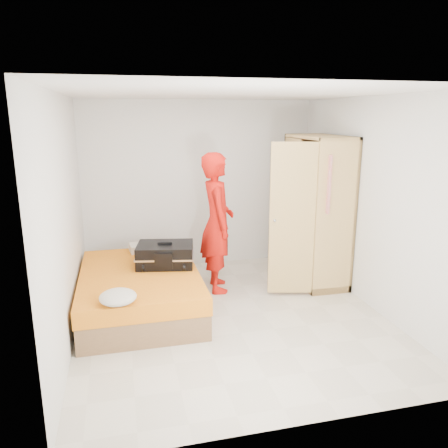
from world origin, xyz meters
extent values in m
plane|color=beige|center=(0.00, 0.00, 0.00)|extent=(4.00, 4.00, 0.00)
plane|color=white|center=(0.00, 0.00, 2.60)|extent=(4.00, 4.00, 0.00)
cube|color=white|center=(0.00, 2.00, 1.30)|extent=(3.60, 0.02, 2.60)
cube|color=white|center=(0.00, -2.00, 1.30)|extent=(3.60, 0.02, 2.60)
cube|color=white|center=(-1.80, 0.00, 1.30)|extent=(0.02, 4.00, 2.60)
cube|color=white|center=(1.80, 0.00, 1.30)|extent=(0.02, 4.00, 2.60)
cube|color=brown|center=(-1.05, 0.45, 0.15)|extent=(1.40, 2.00, 0.30)
cube|color=orange|center=(-1.05, 0.45, 0.40)|extent=(1.42, 2.02, 0.20)
cube|color=tan|center=(1.77, 0.90, 1.05)|extent=(0.04, 1.20, 2.10)
cube|color=tan|center=(1.50, 0.32, 1.05)|extent=(0.58, 0.04, 2.10)
cube|color=tan|center=(1.50, 1.48, 1.05)|extent=(0.58, 0.04, 2.10)
cube|color=tan|center=(1.50, 0.90, 2.08)|extent=(0.58, 1.20, 0.04)
cube|color=tan|center=(1.50, 0.90, 0.05)|extent=(0.58, 1.20, 0.10)
cube|color=tan|center=(1.23, 1.20, 1.05)|extent=(0.04, 0.59, 2.00)
cube|color=tan|center=(0.92, 0.41, 1.05)|extent=(0.58, 0.17, 2.00)
cylinder|color=#B2B2B7|center=(1.50, 0.90, 1.92)|extent=(0.02, 1.10, 0.02)
imported|color=red|center=(0.04, 0.89, 0.95)|extent=(0.50, 0.72, 1.90)
cube|color=black|center=(-0.71, 0.61, 0.64)|extent=(0.78, 0.62, 0.28)
cube|color=black|center=(-0.71, 0.61, 0.80)|extent=(0.19, 0.08, 0.03)
ellipsoid|color=beige|center=(-1.31, -0.45, 0.57)|extent=(0.38, 0.38, 0.14)
cube|color=beige|center=(-0.85, 1.30, 0.55)|extent=(0.59, 0.35, 0.10)
camera|label=1|loc=(-1.22, -4.72, 2.38)|focal=35.00mm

